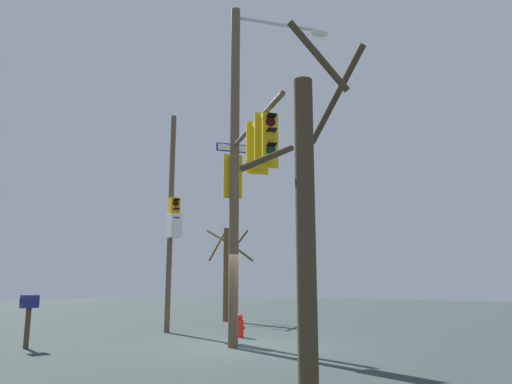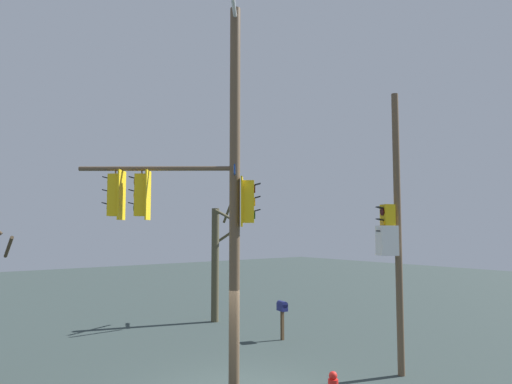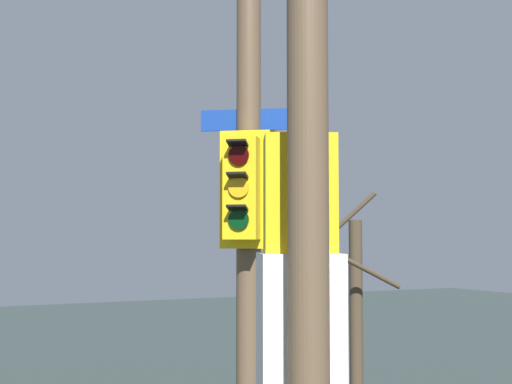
% 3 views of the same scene
% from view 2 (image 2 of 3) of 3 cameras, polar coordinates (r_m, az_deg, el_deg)
% --- Properties ---
extents(main_signal_pole_assembly, '(3.84, 5.14, 10.00)m').
position_cam_2_polar(main_signal_pole_assembly, '(12.00, -5.91, 1.03)').
color(main_signal_pole_assembly, brown).
rests_on(main_signal_pole_assembly, ground).
extents(secondary_pole_assembly, '(0.74, 0.58, 8.00)m').
position_cam_2_polar(secondary_pole_assembly, '(13.68, 16.56, -4.81)').
color(secondary_pole_assembly, brown).
rests_on(secondary_pole_assembly, ground).
extents(mailbox, '(0.32, 0.48, 1.41)m').
position_cam_2_polar(mailbox, '(17.56, 3.27, -14.28)').
color(mailbox, '#4C3823').
rests_on(mailbox, ground).
extents(bare_tree_corner, '(1.56, 1.83, 5.96)m').
position_cam_2_polar(bare_tree_corner, '(20.75, -4.90, -8.27)').
color(bare_tree_corner, '#494430').
rests_on(bare_tree_corner, ground).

